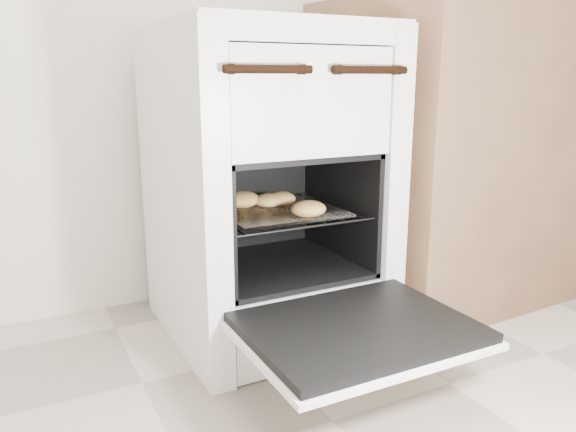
% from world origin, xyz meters
% --- Properties ---
extents(stove, '(0.56, 0.62, 0.85)m').
position_xyz_m(stove, '(0.08, 1.19, 0.42)').
color(stove, silver).
rests_on(stove, ground).
extents(oven_door, '(0.50, 0.39, 0.04)m').
position_xyz_m(oven_door, '(0.08, 0.72, 0.19)').
color(oven_door, black).
rests_on(oven_door, stove).
extents(oven_rack, '(0.41, 0.39, 0.01)m').
position_xyz_m(oven_rack, '(0.08, 1.13, 0.37)').
color(oven_rack, black).
rests_on(oven_rack, stove).
extents(foil_sheet, '(0.32, 0.28, 0.01)m').
position_xyz_m(foil_sheet, '(0.08, 1.11, 0.37)').
color(foil_sheet, white).
rests_on(foil_sheet, oven_rack).
extents(baked_rolls, '(0.24, 0.30, 0.04)m').
position_xyz_m(baked_rolls, '(0.07, 1.13, 0.40)').
color(baked_rolls, tan).
rests_on(baked_rolls, foil_sheet).
extents(counter, '(0.99, 0.69, 0.96)m').
position_xyz_m(counter, '(0.87, 1.22, 0.48)').
color(counter, brown).
rests_on(counter, ground).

